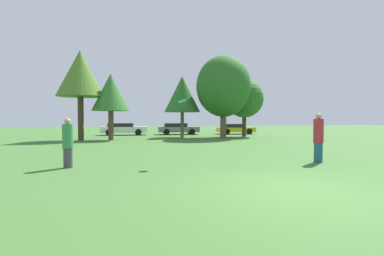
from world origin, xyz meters
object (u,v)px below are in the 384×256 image
parked_car_grey (178,128)px  parked_car_yellow (235,129)px  tree_0 (80,74)px  tree_2 (182,94)px  tree_1 (111,93)px  person_thrower (68,143)px  parked_car_white (124,129)px  person_catcher (318,138)px  tree_3 (223,87)px  frisbee (182,101)px  tree_4 (244,99)px

parked_car_grey → parked_car_yellow: size_ratio=1.07×
tree_0 → tree_2: bearing=12.7°
tree_1 → tree_2: (6.00, 2.09, 0.17)m
person_thrower → tree_1: 12.94m
parked_car_white → parked_car_grey: bearing=3.1°
tree_0 → person_catcher: bearing=-52.8°
tree_3 → tree_1: bearing=-175.7°
tree_1 → parked_car_white: tree_1 is taller
person_catcher → tree_0: (-10.40, 13.70, 4.12)m
frisbee → tree_1: (-3.12, 12.76, 1.39)m
tree_0 → tree_4: 14.16m
tree_3 → tree_4: bearing=24.0°
tree_1 → tree_2: 6.36m
parked_car_grey → parked_car_yellow: parked_car_grey is taller
tree_4 → person_catcher: bearing=-103.3°
frisbee → tree_1: 13.21m
tree_2 → parked_car_yellow: 8.50m
person_thrower → parked_car_grey: bearing=75.4°
tree_3 → parked_car_yellow: bearing=59.5°
person_thrower → person_catcher: 8.92m
frisbee → tree_2: size_ratio=0.06×
tree_2 → tree_3: tree_3 is taller
frisbee → tree_3: (6.23, 13.46, 2.16)m
parked_car_grey → parked_car_yellow: 6.25m
tree_2 → tree_4: (5.77, -0.32, -0.34)m
tree_0 → tree_4: tree_0 is taller
tree_0 → tree_2: size_ratio=1.26×
person_catcher → frisbee: bearing=-2.4°
tree_2 → person_catcher: bearing=-82.0°
person_catcher → parked_car_white: size_ratio=0.40×
tree_0 → parked_car_yellow: (14.88, 6.04, -4.46)m
person_catcher → parked_car_grey: size_ratio=0.42×
parked_car_yellow → tree_1: bearing=-150.2°
person_catcher → parked_car_yellow: size_ratio=0.45×
person_thrower → tree_4: size_ratio=0.32×
person_catcher → parked_car_grey: (-1.73, 20.39, -0.29)m
frisbee → parked_car_yellow: 21.36m
frisbee → parked_car_white: bearing=96.6°
tree_4 → parked_car_grey: bearing=136.0°
person_thrower → parked_car_grey: 20.81m
frisbee → tree_2: tree_2 is taller
parked_car_yellow → frisbee: bearing=-113.2°
tree_1 → tree_3: (9.36, 0.70, 0.77)m
tree_4 → tree_2: bearing=176.9°
tree_1 → parked_car_grey: bearing=47.1°
parked_car_grey → person_thrower: bearing=-106.7°
frisbee → parked_car_white: 19.91m
tree_2 → parked_car_white: 7.75m
frisbee → tree_3: size_ratio=0.04×
tree_2 → person_thrower: bearing=-114.5°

